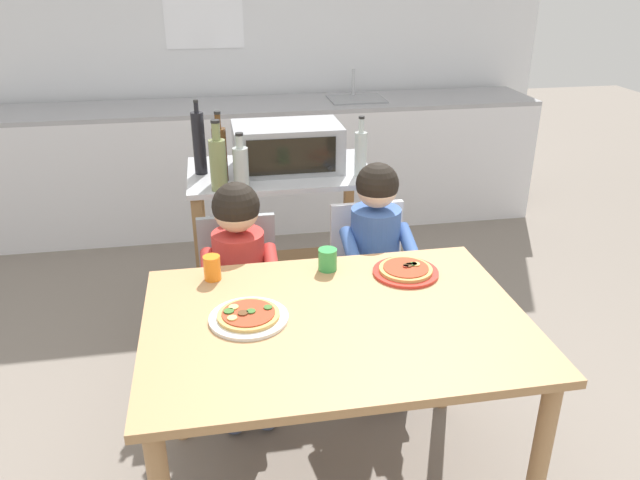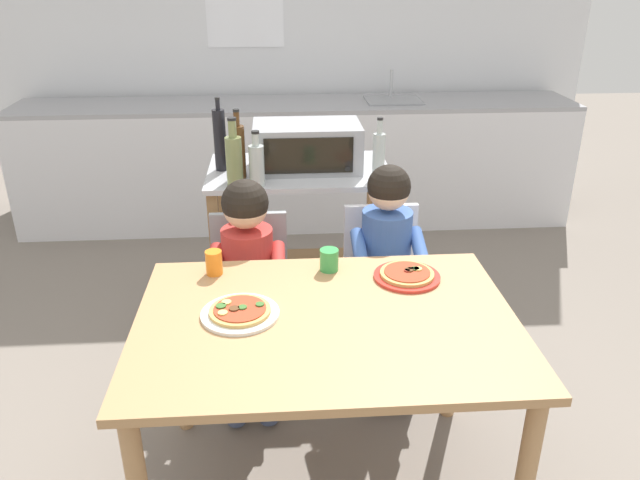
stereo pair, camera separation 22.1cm
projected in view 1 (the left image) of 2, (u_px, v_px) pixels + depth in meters
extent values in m
plane|color=slate|center=(291.00, 321.00, 3.46)|extent=(12.21, 12.21, 0.00)
cube|color=silver|center=(253.00, 32.00, 4.59)|extent=(4.48, 0.12, 2.70)
cube|color=silver|center=(263.00, 166.00, 4.60)|extent=(4.03, 0.60, 0.88)
cube|color=#9E9EA3|center=(261.00, 105.00, 4.42)|extent=(4.03, 0.60, 0.03)
cube|color=gray|center=(357.00, 100.00, 4.52)|extent=(0.40, 0.33, 0.02)
cylinder|color=#B7BABF|center=(353.00, 83.00, 4.59)|extent=(0.02, 0.02, 0.20)
cube|color=#B7BABF|center=(280.00, 172.00, 3.07)|extent=(0.90, 0.59, 0.02)
cube|color=olive|center=(283.00, 273.00, 3.30)|extent=(0.83, 0.54, 0.02)
cube|color=olive|center=(203.00, 282.00, 2.96)|extent=(0.05, 0.05, 0.87)
cube|color=olive|center=(370.00, 268.00, 3.09)|extent=(0.05, 0.05, 0.87)
cube|color=olive|center=(203.00, 239.00, 3.42)|extent=(0.05, 0.05, 0.87)
cube|color=olive|center=(348.00, 229.00, 3.55)|extent=(0.05, 0.05, 0.87)
cube|color=#999BA0|center=(287.00, 147.00, 3.03)|extent=(0.52, 0.32, 0.22)
cube|color=black|center=(292.00, 156.00, 2.89)|extent=(0.42, 0.01, 0.17)
cylinder|color=black|center=(330.00, 168.00, 2.94)|extent=(0.02, 0.01, 0.02)
cylinder|color=#ADB7B2|center=(241.00, 168.00, 2.78)|extent=(0.07, 0.07, 0.19)
cylinder|color=#ADB7B2|center=(240.00, 142.00, 2.73)|extent=(0.03, 0.03, 0.06)
cylinder|color=black|center=(239.00, 134.00, 2.71)|extent=(0.04, 0.04, 0.01)
cylinder|color=black|center=(199.00, 144.00, 2.95)|extent=(0.06, 0.06, 0.30)
cylinder|color=black|center=(196.00, 107.00, 2.88)|extent=(0.02, 0.02, 0.05)
cylinder|color=black|center=(196.00, 101.00, 2.87)|extent=(0.02, 0.02, 0.01)
cylinder|color=#4C2D14|center=(220.00, 155.00, 2.87)|extent=(0.07, 0.07, 0.25)
cylinder|color=#4C2D14|center=(218.00, 121.00, 2.80)|extent=(0.03, 0.03, 0.07)
cylinder|color=black|center=(217.00, 113.00, 2.78)|extent=(0.03, 0.03, 0.01)
cylinder|color=#ADB7B2|center=(361.00, 154.00, 2.94)|extent=(0.06, 0.06, 0.21)
cylinder|color=#ADB7B2|center=(361.00, 126.00, 2.88)|extent=(0.03, 0.03, 0.07)
cylinder|color=black|center=(362.00, 117.00, 2.87)|extent=(0.03, 0.03, 0.01)
cylinder|color=olive|center=(218.00, 165.00, 2.75)|extent=(0.07, 0.07, 0.23)
cylinder|color=olive|center=(216.00, 131.00, 2.69)|extent=(0.04, 0.04, 0.08)
cylinder|color=black|center=(215.00, 121.00, 2.67)|extent=(0.04, 0.04, 0.01)
cube|color=#AD7F51|center=(336.00, 322.00, 2.06)|extent=(1.27, 0.91, 0.03)
cylinder|color=#AD7F51|center=(537.00, 473.00, 1.95)|extent=(0.06, 0.06, 0.73)
cylinder|color=#AD7F51|center=(175.00, 365.00, 2.47)|extent=(0.06, 0.06, 0.73)
cylinder|color=#AD7F51|center=(447.00, 336.00, 2.66)|extent=(0.06, 0.06, 0.73)
cube|color=gray|center=(242.00, 310.00, 2.72)|extent=(0.36, 0.36, 0.04)
cube|color=gray|center=(238.00, 255.00, 2.78)|extent=(0.34, 0.03, 0.38)
cylinder|color=gray|center=(281.00, 367.00, 2.70)|extent=(0.03, 0.03, 0.42)
cylinder|color=gray|center=(212.00, 375.00, 2.65)|extent=(0.03, 0.03, 0.42)
cylinder|color=gray|center=(274.00, 330.00, 2.97)|extent=(0.03, 0.03, 0.42)
cylinder|color=gray|center=(211.00, 336.00, 2.92)|extent=(0.03, 0.03, 0.42)
cube|color=silver|center=(373.00, 291.00, 2.86)|extent=(0.36, 0.36, 0.04)
cube|color=silver|center=(366.00, 240.00, 2.93)|extent=(0.34, 0.03, 0.38)
cylinder|color=silver|center=(411.00, 346.00, 2.85)|extent=(0.03, 0.03, 0.42)
cylinder|color=silver|center=(348.00, 353.00, 2.80)|extent=(0.03, 0.03, 0.42)
cylinder|color=silver|center=(393.00, 313.00, 3.11)|extent=(0.03, 0.03, 0.42)
cylinder|color=silver|center=(334.00, 318.00, 3.07)|extent=(0.03, 0.03, 0.42)
cube|color=#424C6B|center=(261.00, 317.00, 2.59)|extent=(0.10, 0.30, 0.10)
cylinder|color=#424C6B|center=(266.00, 382.00, 2.57)|extent=(0.08, 0.08, 0.44)
cube|color=#424C6B|center=(227.00, 320.00, 2.56)|extent=(0.10, 0.30, 0.10)
cylinder|color=#424C6B|center=(232.00, 386.00, 2.55)|extent=(0.08, 0.08, 0.44)
cylinder|color=#BC332D|center=(272.00, 269.00, 2.55)|extent=(0.06, 0.26, 0.15)
cylinder|color=#BC332D|center=(209.00, 275.00, 2.51)|extent=(0.06, 0.26, 0.15)
cylinder|color=#BC332D|center=(240.00, 268.00, 2.63)|extent=(0.22, 0.22, 0.33)
sphere|color=beige|center=(236.00, 210.00, 2.52)|extent=(0.19, 0.19, 0.19)
sphere|color=black|center=(236.00, 206.00, 2.51)|extent=(0.20, 0.20, 0.20)
cube|color=#424C6B|center=(397.00, 297.00, 2.73)|extent=(0.10, 0.30, 0.10)
cylinder|color=#424C6B|center=(402.00, 359.00, 2.72)|extent=(0.08, 0.08, 0.44)
cube|color=#424C6B|center=(366.00, 300.00, 2.71)|extent=(0.10, 0.30, 0.10)
cylinder|color=#424C6B|center=(371.00, 363.00, 2.69)|extent=(0.08, 0.08, 0.44)
cylinder|color=#3D60A8|center=(410.00, 247.00, 2.69)|extent=(0.06, 0.26, 0.15)
cylinder|color=#3D60A8|center=(352.00, 252.00, 2.65)|extent=(0.06, 0.26, 0.15)
cylinder|color=#3D60A8|center=(375.00, 247.00, 2.77)|extent=(0.22, 0.22, 0.37)
sphere|color=beige|center=(377.00, 188.00, 2.65)|extent=(0.18, 0.18, 0.18)
sphere|color=black|center=(377.00, 184.00, 2.65)|extent=(0.19, 0.19, 0.19)
cylinder|color=white|center=(249.00, 318.00, 2.04)|extent=(0.26, 0.26, 0.01)
cylinder|color=tan|center=(249.00, 315.00, 2.03)|extent=(0.21, 0.21, 0.01)
cylinder|color=#B23D23|center=(248.00, 313.00, 2.03)|extent=(0.18, 0.18, 0.00)
cylinder|color=#386628|center=(251.00, 311.00, 2.03)|extent=(0.03, 0.03, 0.01)
cylinder|color=#DBC666|center=(232.00, 318.00, 1.99)|extent=(0.03, 0.03, 0.01)
cylinder|color=#DBC666|center=(234.00, 307.00, 2.05)|extent=(0.03, 0.03, 0.01)
cylinder|color=#563319|center=(243.00, 313.00, 2.02)|extent=(0.03, 0.03, 0.01)
cylinder|color=#386628|center=(268.00, 307.00, 2.05)|extent=(0.03, 0.03, 0.01)
cylinder|color=#386628|center=(229.00, 311.00, 2.03)|extent=(0.03, 0.03, 0.01)
cylinder|color=red|center=(406.00, 272.00, 2.34)|extent=(0.25, 0.25, 0.01)
cylinder|color=tan|center=(406.00, 269.00, 2.33)|extent=(0.20, 0.20, 0.01)
cylinder|color=#B23D23|center=(406.00, 268.00, 2.33)|extent=(0.17, 0.17, 0.00)
cylinder|color=#386628|center=(413.00, 264.00, 2.35)|extent=(0.03, 0.03, 0.01)
cylinder|color=#DBC666|center=(416.00, 264.00, 2.34)|extent=(0.03, 0.03, 0.01)
cylinder|color=maroon|center=(406.00, 266.00, 2.33)|extent=(0.02, 0.02, 0.01)
cylinder|color=#563319|center=(409.00, 264.00, 2.34)|extent=(0.02, 0.02, 0.01)
cylinder|color=#563319|center=(407.00, 265.00, 2.33)|extent=(0.03, 0.03, 0.01)
cylinder|color=green|center=(328.00, 259.00, 2.35)|extent=(0.07, 0.07, 0.08)
cylinder|color=orange|center=(212.00, 268.00, 2.28)|extent=(0.06, 0.06, 0.09)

